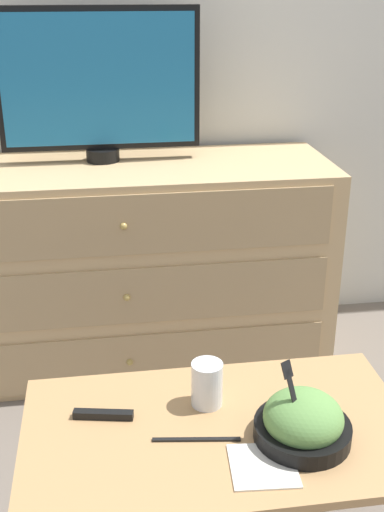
% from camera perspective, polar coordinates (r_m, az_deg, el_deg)
% --- Properties ---
extents(ground_plane, '(12.00, 12.00, 0.00)m').
position_cam_1_polar(ground_plane, '(2.87, -4.95, -5.62)').
color(ground_plane, '#70665B').
extents(wall_back, '(12.00, 0.05, 2.60)m').
position_cam_1_polar(wall_back, '(2.54, -6.08, 21.31)').
color(wall_back, silver).
rests_on(wall_back, ground_plane).
extents(dresser, '(1.53, 0.53, 0.78)m').
position_cam_1_polar(dresser, '(2.44, -6.13, -0.92)').
color(dresser, tan).
rests_on(dresser, ground_plane).
extents(tv, '(0.71, 0.12, 0.53)m').
position_cam_1_polar(tv, '(2.33, -8.28, 15.02)').
color(tv, black).
rests_on(tv, dresser).
extents(coffee_table, '(0.86, 0.49, 0.48)m').
position_cam_1_polar(coffee_table, '(1.51, 2.34, -17.41)').
color(coffee_table, tan).
rests_on(coffee_table, ground_plane).
extents(takeout_bowl, '(0.21, 0.21, 0.19)m').
position_cam_1_polar(takeout_bowl, '(1.43, 9.83, -14.35)').
color(takeout_bowl, black).
rests_on(takeout_bowl, coffee_table).
extents(drink_cup, '(0.07, 0.07, 0.11)m').
position_cam_1_polar(drink_cup, '(1.50, 1.34, -11.51)').
color(drink_cup, white).
rests_on(drink_cup, coffee_table).
extents(napkin, '(0.14, 0.14, 0.00)m').
position_cam_1_polar(napkin, '(1.37, 6.34, -18.04)').
color(napkin, silver).
rests_on(napkin, coffee_table).
extents(knife, '(0.19, 0.03, 0.01)m').
position_cam_1_polar(knife, '(1.43, 0.39, -16.00)').
color(knife, black).
rests_on(knife, coffee_table).
extents(remote_control, '(0.14, 0.05, 0.02)m').
position_cam_1_polar(remote_control, '(1.50, -7.89, -13.79)').
color(remote_control, black).
rests_on(remote_control, coffee_table).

